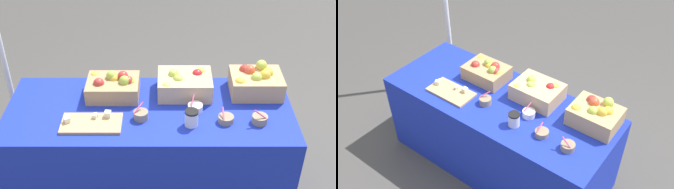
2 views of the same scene
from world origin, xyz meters
TOP-DOWN VIEW (x-y plane):
  - ground_plane at (0.00, 0.00)m, footprint 10.00×10.00m
  - table at (0.00, 0.00)m, footprint 1.90×0.76m
  - apple_crate_left at (0.73, 0.20)m, footprint 0.35×0.28m
  - apple_crate_middle at (0.24, 0.19)m, footprint 0.37×0.28m
  - apple_crate_right at (-0.25, 0.16)m, footprint 0.35×0.27m
  - cutting_board_front at (-0.36, -0.17)m, footprint 0.38×0.20m
  - sample_bowl_near at (-0.05, -0.11)m, footprint 0.10×0.10m
  - sample_bowl_mid at (0.49, -0.14)m, footprint 0.10×0.10m
  - sample_bowl_far at (0.70, -0.15)m, footprint 0.10×0.10m
  - sample_bowl_extra at (0.30, -0.03)m, footprint 0.10×0.10m
  - coffee_cup at (0.27, -0.17)m, footprint 0.09×0.09m

SIDE VIEW (x-z plane):
  - ground_plane at x=0.00m, z-range 0.00..0.00m
  - table at x=0.00m, z-range 0.00..0.74m
  - cutting_board_front at x=-0.36m, z-range 0.72..0.78m
  - sample_bowl_mid at x=0.49m, z-range 0.72..0.81m
  - sample_bowl_extra at x=0.30m, z-range 0.71..0.82m
  - sample_bowl_far at x=0.70m, z-range 0.71..0.82m
  - sample_bowl_near at x=-0.05m, z-range 0.72..0.82m
  - coffee_cup at x=0.27m, z-range 0.74..0.85m
  - apple_crate_right at x=-0.25m, z-range 0.73..0.90m
  - apple_crate_middle at x=0.24m, z-range 0.73..0.90m
  - apple_crate_left at x=0.73m, z-range 0.72..0.92m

